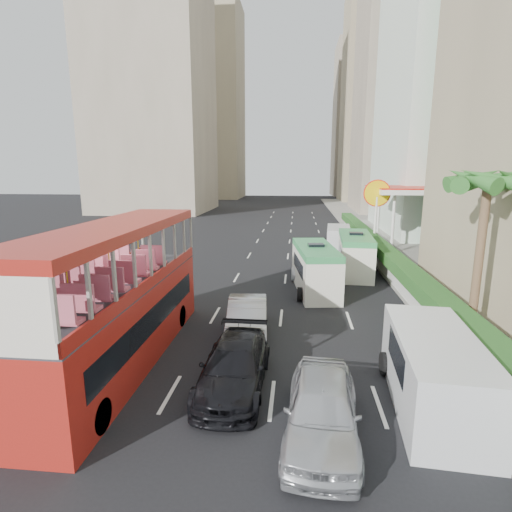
# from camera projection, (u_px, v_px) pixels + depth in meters

# --- Properties ---
(ground_plane) EXTENTS (200.00, 200.00, 0.00)m
(ground_plane) POSITION_uv_depth(u_px,v_px,m) (287.00, 369.00, 14.10)
(ground_plane) COLOR black
(ground_plane) RESTS_ON ground
(double_decker_bus) EXTENTS (2.50, 11.00, 5.06)m
(double_decker_bus) POSITION_uv_depth(u_px,v_px,m) (119.00, 295.00, 14.16)
(double_decker_bus) COLOR #A31E16
(double_decker_bus) RESTS_ON ground
(car_silver_lane_a) EXTENTS (2.02, 4.77, 1.53)m
(car_silver_lane_a) POSITION_uv_depth(u_px,v_px,m) (247.00, 335.00, 17.04)
(car_silver_lane_a) COLOR #B8BABF
(car_silver_lane_a) RESTS_ON ground
(car_silver_lane_b) EXTENTS (2.23, 4.84, 1.61)m
(car_silver_lane_b) POSITION_uv_depth(u_px,v_px,m) (321.00, 437.00, 10.51)
(car_silver_lane_b) COLOR #B8BABF
(car_silver_lane_b) RESTS_ON ground
(car_black) EXTENTS (2.10, 5.01, 1.45)m
(car_black) POSITION_uv_depth(u_px,v_px,m) (234.00, 387.00, 12.92)
(car_black) COLOR black
(car_black) RESTS_ON ground
(van_asset) EXTENTS (2.48, 5.33, 1.48)m
(van_asset) POSITION_uv_depth(u_px,v_px,m) (310.00, 275.00, 26.66)
(van_asset) COLOR silver
(van_asset) RESTS_ON ground
(minibus_near) EXTENTS (2.71, 6.15, 2.64)m
(minibus_near) POSITION_uv_depth(u_px,v_px,m) (315.00, 269.00, 23.02)
(minibus_near) COLOR silver
(minibus_near) RESTS_ON ground
(minibus_far) EXTENTS (2.37, 6.13, 2.67)m
(minibus_far) POSITION_uv_depth(u_px,v_px,m) (355.00, 254.00, 26.97)
(minibus_far) COLOR silver
(minibus_far) RESTS_ON ground
(panel_van_near) EXTENTS (2.60, 5.63, 2.19)m
(panel_van_near) POSITION_uv_depth(u_px,v_px,m) (434.00, 372.00, 11.68)
(panel_van_near) COLOR silver
(panel_van_near) RESTS_ON ground
(panel_van_far) EXTENTS (2.38, 5.06, 1.97)m
(panel_van_far) POSITION_uv_depth(u_px,v_px,m) (338.00, 238.00, 35.57)
(panel_van_far) COLOR silver
(panel_van_far) RESTS_ON ground
(sidewalk) EXTENTS (6.00, 120.00, 0.18)m
(sidewalk) POSITION_uv_depth(u_px,v_px,m) (390.00, 244.00, 37.50)
(sidewalk) COLOR #99968C
(sidewalk) RESTS_ON ground
(kerb_wall) EXTENTS (0.30, 44.00, 1.00)m
(kerb_wall) POSITION_uv_depth(u_px,v_px,m) (384.00, 264.00, 26.96)
(kerb_wall) COLOR silver
(kerb_wall) RESTS_ON sidewalk
(hedge) EXTENTS (1.10, 44.00, 0.70)m
(hedge) POSITION_uv_depth(u_px,v_px,m) (385.00, 252.00, 26.78)
(hedge) COLOR #2D6626
(hedge) RESTS_ON kerb_wall
(palm_tree) EXTENTS (0.36, 0.36, 6.40)m
(palm_tree) POSITION_uv_depth(u_px,v_px,m) (479.00, 257.00, 16.51)
(palm_tree) COLOR brown
(palm_tree) RESTS_ON sidewalk
(shell_station) EXTENTS (6.50, 8.00, 5.50)m
(shell_station) POSITION_uv_depth(u_px,v_px,m) (409.00, 219.00, 34.90)
(shell_station) COLOR silver
(shell_station) RESTS_ON ground
(tower_mid) EXTENTS (16.00, 16.00, 50.00)m
(tower_mid) POSITION_uv_depth(u_px,v_px,m) (412.00, 54.00, 63.49)
(tower_mid) COLOR tan
(tower_mid) RESTS_ON ground
(tower_far_a) EXTENTS (14.00, 14.00, 44.00)m
(tower_far_a) POSITION_uv_depth(u_px,v_px,m) (376.00, 100.00, 87.56)
(tower_far_a) COLOR tan
(tower_far_a) RESTS_ON ground
(tower_far_b) EXTENTS (14.00, 14.00, 40.00)m
(tower_far_b) POSITION_uv_depth(u_px,v_px,m) (360.00, 122.00, 109.38)
(tower_far_b) COLOR tan
(tower_far_b) RESTS_ON ground
(tower_left_a) EXTENTS (18.00, 18.00, 52.00)m
(tower_left_a) POSITION_uv_depth(u_px,v_px,m) (150.00, 50.00, 64.53)
(tower_left_a) COLOR tan
(tower_left_a) RESTS_ON ground
(tower_left_b) EXTENTS (16.00, 16.00, 46.00)m
(tower_left_b) POSITION_uv_depth(u_px,v_px,m) (209.00, 104.00, 99.01)
(tower_left_b) COLOR tan
(tower_left_b) RESTS_ON ground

